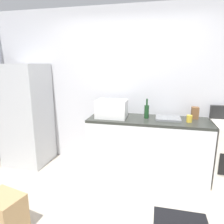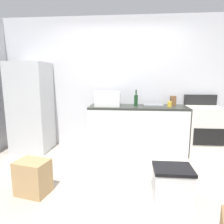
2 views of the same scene
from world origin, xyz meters
The scene contains 12 objects.
ground_plane centered at (0.00, 0.00, 0.00)m, with size 6.00×6.00×0.00m, color #B2A899.
wall_back centered at (0.00, 1.55, 1.30)m, with size 5.00×0.10×2.60m, color silver.
kitchen_counter centered at (0.30, 1.20, 0.45)m, with size 1.80×0.60×0.90m.
refrigerator centered at (-1.75, 1.15, 0.86)m, with size 0.68×0.66×1.71m, color silver.
stove_oven centered at (1.52, 1.21, 0.47)m, with size 0.60×0.61×1.10m.
microwave centered at (-0.26, 1.17, 1.04)m, with size 0.46×0.34×0.27m, color white.
sink_basin centered at (0.59, 1.25, 0.92)m, with size 0.36×0.32×0.03m, color slate.
wine_bottle centered at (0.27, 1.24, 1.01)m, with size 0.07×0.07×0.30m.
coffee_mug centered at (0.88, 1.15, 0.95)m, with size 0.08×0.08×0.10m, color gold.
knife_block centered at (0.99, 1.37, 0.99)m, with size 0.10×0.10×0.18m, color brown.
cardboard_box_medium centered at (-1.03, -0.34, 0.21)m, with size 0.39×0.29×0.43m, color tan.
storage_bin centered at (0.68, -0.26, 0.19)m, with size 0.46×0.36×0.38m.
Camera 2 is at (0.15, -2.53, 1.44)m, focal length 31.96 mm.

